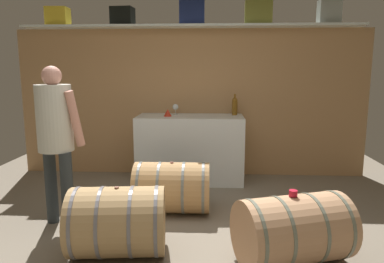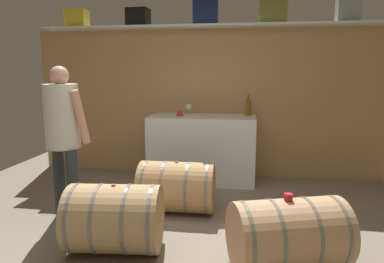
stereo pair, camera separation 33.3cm
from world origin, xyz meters
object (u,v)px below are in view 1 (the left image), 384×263
at_px(toolcase_black, 123,16).
at_px(red_funnel, 168,113).
at_px(wine_barrel_far, 118,222).
at_px(toolcase_grey, 329,12).
at_px(toolcase_olive, 258,13).
at_px(wine_bottle_amber, 235,106).
at_px(toolcase_yellow, 58,17).
at_px(tasting_cup, 293,193).
at_px(toolcase_navy, 192,12).
at_px(winemaker_pouring, 56,130).
at_px(wine_barrel_near, 293,229).
at_px(work_cabinet, 190,148).
at_px(wine_glass, 175,107).
at_px(wine_barrel_flank, 172,187).

distance_m(toolcase_black, red_funnel, 1.50).
bearing_deg(wine_barrel_far, toolcase_grey, 39.08).
relative_size(toolcase_olive, wine_bottle_amber, 1.23).
xyz_separation_m(toolcase_yellow, tasting_cup, (2.85, -2.40, -1.71)).
xyz_separation_m(toolcase_navy, tasting_cup, (0.95, -2.40, -1.76)).
xyz_separation_m(toolcase_grey, winemaker_pouring, (-3.09, -1.82, -1.35)).
bearing_deg(tasting_cup, toolcase_grey, 69.00).
height_order(toolcase_olive, wine_barrel_near, toolcase_olive).
height_order(toolcase_yellow, work_cabinet, toolcase_yellow).
bearing_deg(toolcase_navy, toolcase_olive, -4.58).
distance_m(toolcase_yellow, winemaker_pouring, 2.34).
distance_m(toolcase_yellow, wine_bottle_amber, 2.81).
bearing_deg(toolcase_grey, red_funnel, -173.19).
bearing_deg(toolcase_yellow, wine_glass, -5.88).
xyz_separation_m(toolcase_black, red_funnel, (0.66, -0.29, -1.32)).
distance_m(toolcase_black, toolcase_navy, 0.97).
distance_m(work_cabinet, wine_barrel_near, 2.38).
bearing_deg(work_cabinet, red_funnel, -170.04).
relative_size(wine_glass, winemaker_pouring, 0.09).
xyz_separation_m(wine_bottle_amber, wine_glass, (-0.84, 0.01, -0.03)).
distance_m(wine_glass, winemaker_pouring, 2.01).
xyz_separation_m(wine_glass, wine_barrel_far, (-0.26, -2.30, -0.73)).
height_order(toolcase_black, wine_barrel_near, toolcase_black).
height_order(work_cabinet, tasting_cup, work_cabinet).
relative_size(toolcase_black, work_cabinet, 0.20).
distance_m(toolcase_grey, winemaker_pouring, 3.83).
bearing_deg(tasting_cup, work_cabinet, 113.72).
xyz_separation_m(toolcase_olive, winemaker_pouring, (-2.14, -1.82, -1.34)).
height_order(wine_glass, red_funnel, wine_glass).
height_order(toolcase_black, red_funnel, toolcase_black).
relative_size(wine_glass, red_funnel, 1.37).
height_order(toolcase_grey, work_cabinet, toolcase_grey).
relative_size(toolcase_olive, wine_barrel_near, 0.36).
bearing_deg(work_cabinet, toolcase_yellow, 173.01).
bearing_deg(toolcase_yellow, wine_bottle_amber, -5.32).
bearing_deg(wine_barrel_flank, toolcase_black, 119.95).
relative_size(toolcase_navy, wine_barrel_flank, 0.44).
xyz_separation_m(wine_barrel_near, tasting_cup, (-0.01, -0.00, 0.31)).
height_order(toolcase_navy, toolcase_grey, toolcase_navy).
bearing_deg(red_funnel, toolcase_navy, 42.40).
distance_m(wine_bottle_amber, red_funnel, 0.96).
bearing_deg(toolcase_grey, toolcase_black, 179.35).
relative_size(toolcase_olive, work_cabinet, 0.25).
bearing_deg(tasting_cup, toolcase_yellow, 139.83).
bearing_deg(wine_barrel_flank, wine_glass, 93.29).
relative_size(toolcase_yellow, wine_glass, 1.96).
height_order(toolcase_grey, wine_glass, toolcase_grey).
xyz_separation_m(toolcase_black, wine_bottle_amber, (1.59, -0.08, -1.24)).
xyz_separation_m(wine_barrel_far, wine_barrel_flank, (0.35, 0.96, -0.02)).
distance_m(toolcase_black, work_cabinet, 2.08).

